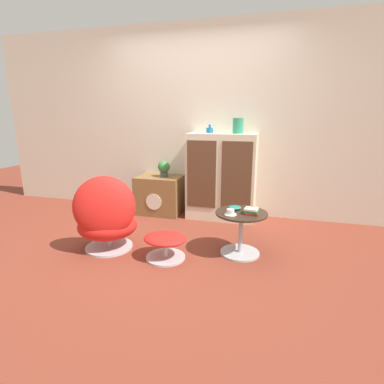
{
  "coord_description": "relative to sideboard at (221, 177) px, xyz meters",
  "views": [
    {
      "loc": [
        1.08,
        -2.71,
        1.39
      ],
      "look_at": [
        0.2,
        0.44,
        0.55
      ],
      "focal_mm": 28.0,
      "sensor_mm": 36.0,
      "label": 1
    }
  ],
  "objects": [
    {
      "name": "ground_plane",
      "position": [
        -0.39,
        -1.23,
        -0.58
      ],
      "size": [
        12.0,
        12.0,
        0.0
      ],
      "primitive_type": "plane",
      "color": "brown"
    },
    {
      "name": "wall_back",
      "position": [
        -0.39,
        0.24,
        0.72
      ],
      "size": [
        6.4,
        0.06,
        2.6
      ],
      "color": "beige",
      "rests_on": "ground_plane"
    },
    {
      "name": "sideboard",
      "position": [
        0.0,
        0.0,
        0.0
      ],
      "size": [
        0.91,
        0.43,
        1.16
      ],
      "color": "beige",
      "rests_on": "ground_plane"
    },
    {
      "name": "tv_console",
      "position": [
        -0.89,
        -0.02,
        -0.31
      ],
      "size": [
        0.64,
        0.48,
        0.54
      ],
      "color": "brown",
      "rests_on": "ground_plane"
    },
    {
      "name": "egg_chair",
      "position": [
        -0.96,
        -1.36,
        -0.21
      ],
      "size": [
        0.79,
        0.76,
        0.83
      ],
      "color": "#B7B7BC",
      "rests_on": "ground_plane"
    },
    {
      "name": "ottoman",
      "position": [
        -0.31,
        -1.37,
        -0.41
      ],
      "size": [
        0.43,
        0.39,
        0.26
      ],
      "color": "#B7B7BC",
      "rests_on": "ground_plane"
    },
    {
      "name": "coffee_table",
      "position": [
        0.4,
        -1.06,
        -0.32
      ],
      "size": [
        0.52,
        0.52,
        0.45
      ],
      "color": "#B7B7BC",
      "rests_on": "ground_plane"
    },
    {
      "name": "vase_leftmost",
      "position": [
        -0.17,
        0.0,
        0.62
      ],
      "size": [
        0.09,
        0.09,
        0.11
      ],
      "color": "#196699",
      "rests_on": "sideboard"
    },
    {
      "name": "vase_inner_left",
      "position": [
        0.2,
        0.0,
        0.68
      ],
      "size": [
        0.14,
        0.14,
        0.2
      ],
      "color": "#2D8E6B",
      "rests_on": "sideboard"
    },
    {
      "name": "potted_plant",
      "position": [
        -0.82,
        -0.02,
        0.09
      ],
      "size": [
        0.17,
        0.17,
        0.22
      ],
      "color": "#4C4C51",
      "rests_on": "tv_console"
    },
    {
      "name": "teacup",
      "position": [
        0.3,
        -1.17,
        -0.11
      ],
      "size": [
        0.12,
        0.12,
        0.06
      ],
      "color": "white",
      "rests_on": "coffee_table"
    },
    {
      "name": "book_stack",
      "position": [
        0.5,
        -1.09,
        -0.1
      ],
      "size": [
        0.14,
        0.13,
        0.06
      ],
      "color": "red",
      "rests_on": "coffee_table"
    },
    {
      "name": "bowl",
      "position": [
        0.32,
        -0.98,
        -0.11
      ],
      "size": [
        0.13,
        0.13,
        0.04
      ],
      "color": "#1E7A70",
      "rests_on": "coffee_table"
    }
  ]
}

